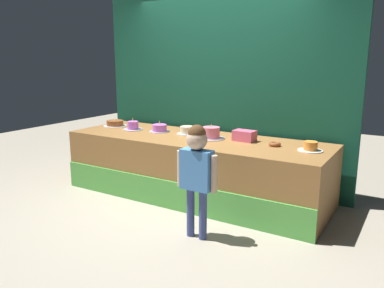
% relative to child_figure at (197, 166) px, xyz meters
% --- Properties ---
extents(ground_plane, '(12.00, 12.00, 0.00)m').
position_rel_child_figure_xyz_m(ground_plane, '(-0.62, 0.46, -0.72)').
color(ground_plane, '#ADA38E').
extents(stage_platform, '(3.30, 1.09, 0.76)m').
position_rel_child_figure_xyz_m(stage_platform, '(-0.62, 0.99, -0.35)').
color(stage_platform, '#9E6B38').
rests_on(stage_platform, ground_plane).
extents(curtain_backdrop, '(3.61, 0.08, 2.90)m').
position_rel_child_figure_xyz_m(curtain_backdrop, '(-0.62, 1.63, 0.73)').
color(curtain_backdrop, '#144C38').
rests_on(curtain_backdrop, ground_plane).
extents(child_figure, '(0.43, 0.20, 1.12)m').
position_rel_child_figure_xyz_m(child_figure, '(0.00, 0.00, 0.00)').
color(child_figure, '#3F4C8C').
rests_on(child_figure, ground_plane).
extents(pink_box, '(0.26, 0.18, 0.13)m').
position_rel_child_figure_xyz_m(pink_box, '(-0.01, 1.13, 0.10)').
color(pink_box, '#E25D81').
rests_on(pink_box, stage_platform).
extents(donut, '(0.13, 0.13, 0.04)m').
position_rel_child_figure_xyz_m(donut, '(0.39, 1.06, 0.06)').
color(donut, brown).
rests_on(donut, stage_platform).
extents(cake_far_left, '(0.34, 0.34, 0.12)m').
position_rel_child_figure_xyz_m(cake_far_left, '(-2.02, 1.09, 0.07)').
color(cake_far_left, white).
rests_on(cake_far_left, stage_platform).
extents(cake_left, '(0.27, 0.27, 0.17)m').
position_rel_child_figure_xyz_m(cake_left, '(-1.62, 1.01, 0.08)').
color(cake_left, silver).
rests_on(cake_left, stage_platform).
extents(cake_center_left, '(0.27, 0.27, 0.16)m').
position_rel_child_figure_xyz_m(cake_center_left, '(-1.22, 1.08, 0.08)').
color(cake_center_left, silver).
rests_on(cake_center_left, stage_platform).
extents(cake_center_right, '(0.26, 0.26, 0.10)m').
position_rel_child_figure_xyz_m(cake_center_right, '(-0.82, 1.13, 0.08)').
color(cake_center_right, silver).
rests_on(cake_center_right, stage_platform).
extents(cake_right, '(0.34, 0.34, 0.19)m').
position_rel_child_figure_xyz_m(cake_right, '(-0.42, 1.04, 0.10)').
color(cake_right, silver).
rests_on(cake_right, stage_platform).
extents(cake_far_right, '(0.26, 0.26, 0.10)m').
position_rel_child_figure_xyz_m(cake_far_right, '(0.79, 1.03, 0.08)').
color(cake_far_right, white).
rests_on(cake_far_right, stage_platform).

